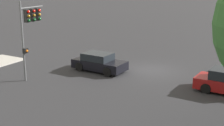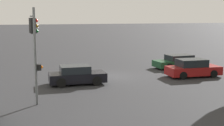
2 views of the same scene
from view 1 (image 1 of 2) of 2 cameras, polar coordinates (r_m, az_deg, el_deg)
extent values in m
plane|color=#28282B|center=(25.06, 7.09, -1.27)|extent=(300.00, 300.00, 0.00)
cylinder|color=#515456|center=(22.45, -16.00, 3.68)|extent=(0.14, 0.14, 5.60)
cylinder|color=#515456|center=(22.94, -14.48, 9.84)|extent=(0.18, 2.24, 0.10)
cube|color=black|center=(22.59, -15.34, 8.30)|extent=(0.31, 0.31, 0.90)
sphere|color=red|center=(22.43, -15.03, 9.05)|extent=(0.20, 0.20, 0.20)
sphere|color=#99660F|center=(22.46, -14.98, 8.29)|extent=(0.20, 0.20, 0.20)
sphere|color=#0F511E|center=(22.49, -14.93, 7.53)|extent=(0.20, 0.20, 0.20)
cube|color=black|center=(22.99, -14.39, 8.48)|extent=(0.31, 0.31, 0.90)
sphere|color=red|center=(22.84, -14.08, 9.21)|extent=(0.20, 0.20, 0.20)
sphere|color=#99660F|center=(22.87, -14.03, 8.46)|extent=(0.20, 0.20, 0.20)
sphere|color=#0F511E|center=(22.90, -13.98, 7.72)|extent=(0.20, 0.20, 0.20)
cube|color=black|center=(23.41, -13.47, 8.64)|extent=(0.31, 0.31, 0.90)
sphere|color=red|center=(23.26, -13.15, 9.37)|extent=(0.20, 0.20, 0.20)
sphere|color=#99660F|center=(23.29, -13.11, 8.63)|extent=(0.20, 0.20, 0.20)
sphere|color=#0F511E|center=(23.32, -13.06, 7.90)|extent=(0.20, 0.20, 0.20)
cube|color=black|center=(22.44, -15.55, 2.16)|extent=(0.23, 0.36, 0.35)
sphere|color=orange|center=(22.35, -15.29, 2.13)|extent=(0.18, 0.18, 0.18)
cylinder|color=black|center=(22.28, 18.02, -3.15)|extent=(0.66, 0.25, 0.65)
cylinder|color=black|center=(20.67, 16.78, -4.47)|extent=(0.66, 0.25, 0.65)
cube|color=black|center=(24.50, -2.29, -0.25)|extent=(4.28, 2.03, 0.68)
cube|color=black|center=(24.43, -2.64, 1.20)|extent=(2.25, 1.73, 0.55)
cylinder|color=black|center=(24.59, 1.39, -0.62)|extent=(0.72, 0.25, 0.71)
cylinder|color=black|center=(23.15, -0.84, -1.63)|extent=(0.72, 0.25, 0.71)
cylinder|color=black|center=(25.97, -3.58, 0.21)|extent=(0.72, 0.25, 0.71)
cylinder|color=black|center=(24.61, -5.97, -0.69)|extent=(0.72, 0.25, 0.71)
camera|label=2|loc=(17.25, -68.69, -0.75)|focal=50.00mm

